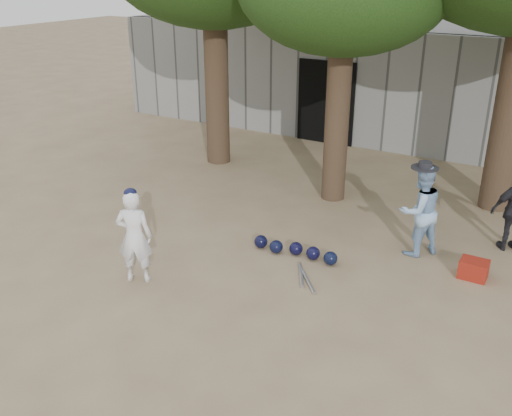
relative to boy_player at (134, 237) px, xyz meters
The scene contains 7 objects.
ground 1.10m from the boy_player, 33.54° to the left, with size 70.00×70.00×0.00m, color #937C5E.
boy_player is the anchor object (origin of this frame).
spectator_blue 4.62m from the boy_player, 41.33° to the left, with size 0.76×0.59×1.56m, color #95BDE7.
red_bag 5.26m from the boy_player, 30.83° to the left, with size 0.42×0.32×0.30m, color #A21E15.
back_building 10.83m from the boy_player, 86.40° to the left, with size 16.00×5.24×3.00m.
helmet_row 2.68m from the boy_player, 47.68° to the left, with size 1.51×0.34×0.23m.
bat_pile 2.69m from the boy_player, 30.15° to the left, with size 0.63×0.74×0.06m.
Camera 1 is at (4.79, -6.19, 4.54)m, focal length 40.00 mm.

